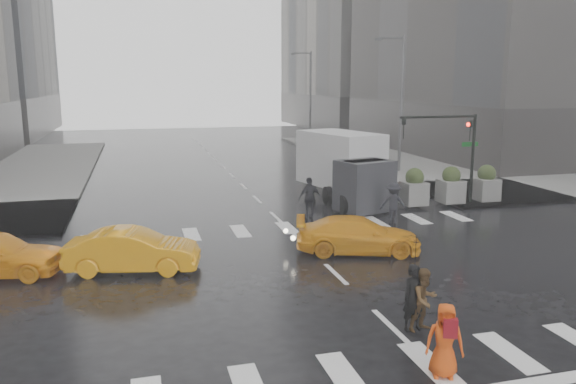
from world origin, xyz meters
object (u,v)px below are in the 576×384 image
object	(u,v)px
pedestrian_orange	(445,340)
traffic_signal_pole	(456,141)
taxi_mid	(133,250)
pedestrian_brown	(424,300)
box_truck	(346,166)

from	to	relation	value
pedestrian_orange	traffic_signal_pole	bearing A→B (deg)	82.41
traffic_signal_pole	taxi_mid	distance (m)	16.57
traffic_signal_pole	pedestrian_brown	bearing A→B (deg)	-123.79
taxi_mid	box_truck	world-z (taller)	box_truck
traffic_signal_pole	box_truck	bearing A→B (deg)	155.32
traffic_signal_pole	pedestrian_brown	distance (m)	15.18
pedestrian_orange	box_truck	world-z (taller)	box_truck
taxi_mid	pedestrian_brown	bearing A→B (deg)	-121.26
pedestrian_brown	box_truck	world-z (taller)	box_truck
pedestrian_orange	pedestrian_brown	bearing A→B (deg)	96.33
taxi_mid	pedestrian_orange	bearing A→B (deg)	-132.16
traffic_signal_pole	taxi_mid	world-z (taller)	traffic_signal_pole
box_truck	traffic_signal_pole	bearing A→B (deg)	-40.74
pedestrian_brown	pedestrian_orange	bearing A→B (deg)	-123.88
pedestrian_brown	box_truck	distance (m)	15.11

